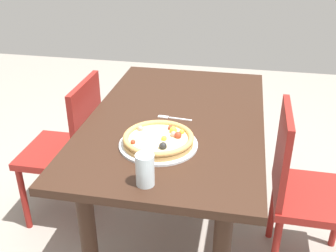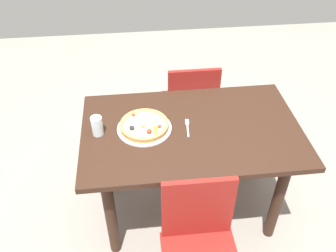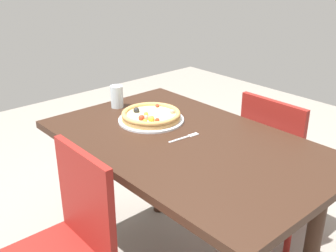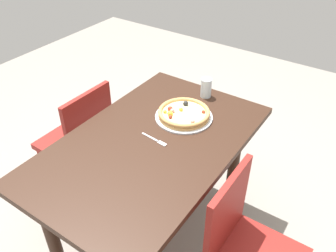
# 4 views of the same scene
# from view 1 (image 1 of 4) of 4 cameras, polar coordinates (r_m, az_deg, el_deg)

# --- Properties ---
(ground_plane) EXTENTS (6.00, 6.00, 0.00)m
(ground_plane) POSITION_cam_1_polar(r_m,az_deg,el_deg) (2.35, 1.01, -15.81)
(ground_plane) COLOR gray
(dining_table) EXTENTS (1.33, 0.82, 0.77)m
(dining_table) POSITION_cam_1_polar(r_m,az_deg,el_deg) (1.96, 1.17, -1.83)
(dining_table) COLOR #331E14
(dining_table) RESTS_ON ground
(chair_near) EXTENTS (0.40, 0.40, 0.87)m
(chair_near) POSITION_cam_1_polar(r_m,az_deg,el_deg) (2.02, 18.78, -8.37)
(chair_near) COLOR maroon
(chair_near) RESTS_ON ground
(chair_far) EXTENTS (0.40, 0.40, 0.87)m
(chair_far) POSITION_cam_1_polar(r_m,az_deg,el_deg) (2.31, -13.89, -2.86)
(chair_far) COLOR maroon
(chair_far) RESTS_ON ground
(plate) EXTENTS (0.33, 0.33, 0.01)m
(plate) POSITION_cam_1_polar(r_m,az_deg,el_deg) (1.66, -1.38, -2.64)
(plate) COLOR silver
(plate) RESTS_ON dining_table
(pizza) EXTENTS (0.30, 0.30, 0.05)m
(pizza) POSITION_cam_1_polar(r_m,az_deg,el_deg) (1.65, -1.34, -1.87)
(pizza) COLOR tan
(pizza) RESTS_ON plate
(fork) EXTENTS (0.03, 0.17, 0.00)m
(fork) POSITION_cam_1_polar(r_m,az_deg,el_deg) (1.89, 0.55, 1.18)
(fork) COLOR silver
(fork) RESTS_ON dining_table
(drinking_glass) EXTENTS (0.07, 0.07, 0.12)m
(drinking_glass) POSITION_cam_1_polar(r_m,az_deg,el_deg) (1.40, -3.31, -6.28)
(drinking_glass) COLOR silver
(drinking_glass) RESTS_ON dining_table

